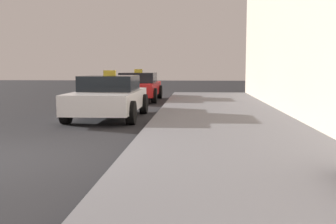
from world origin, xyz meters
The scene contains 4 objects.
ground_plane centered at (0.00, 0.00, 0.00)m, with size 80.00×80.00×0.00m, color #232326.
sidewalk centered at (4.00, 0.00, 0.07)m, with size 4.00×32.00×0.15m, color slate.
car_white centered at (0.58, 5.62, 0.65)m, with size 1.99×4.15×1.43m.
car_red centered at (0.55, 12.10, 0.65)m, with size 1.97×4.12×1.43m.
Camera 1 is at (3.18, -6.57, 1.53)m, focal length 44.15 mm.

